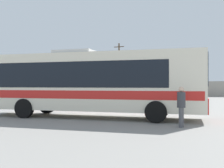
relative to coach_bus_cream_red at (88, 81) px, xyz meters
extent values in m
plane|color=gray|center=(0.27, 10.27, -1.98)|extent=(300.00, 300.00, 0.00)
cube|color=#9E998C|center=(0.27, 29.27, -0.80)|extent=(80.00, 0.30, 2.34)
cube|color=silver|center=(0.14, -0.01, -0.02)|extent=(12.24, 3.27, 3.03)
cube|color=black|center=(-0.47, 0.03, 0.34)|extent=(10.07, 3.17, 1.33)
cube|color=red|center=(0.14, -0.01, -0.69)|extent=(12.00, 3.28, 0.42)
cube|color=#19212D|center=(6.20, -0.37, 0.52)|extent=(0.18, 2.29, 1.57)
cube|color=red|center=(6.20, -0.37, -1.17)|extent=(0.21, 2.50, 0.73)
cube|color=#B2B2B2|center=(-0.77, 0.05, 1.61)|extent=(2.28, 1.53, 0.24)
cylinder|color=black|center=(3.96, 0.99, -1.46)|extent=(1.06, 0.36, 1.04)
cylinder|color=black|center=(3.81, -1.45, -1.46)|extent=(1.06, 0.36, 1.04)
cylinder|color=black|center=(-3.12, 1.41, -1.46)|extent=(1.06, 0.36, 1.04)
cylinder|color=black|center=(-3.26, -1.03, -1.46)|extent=(1.06, 0.36, 1.04)
cylinder|color=#4C4C51|center=(4.95, -2.49, -1.56)|extent=(0.16, 0.16, 0.83)
cylinder|color=#4C4C51|center=(4.90, -2.64, -1.56)|extent=(0.16, 0.16, 0.83)
cylinder|color=#38383D|center=(4.93, -2.57, -0.81)|extent=(0.45, 0.45, 0.66)
sphere|color=beige|center=(4.93, -2.57, -0.37)|extent=(0.23, 0.23, 0.23)
cylinder|color=gray|center=(-8.34, 4.52, -0.86)|extent=(0.05, 0.05, 2.22)
cone|color=blue|center=(-8.34, 4.52, -0.02)|extent=(2.31, 2.31, 0.64)
cube|color=brown|center=(-8.34, 4.52, -1.80)|extent=(0.50, 0.50, 0.36)
cube|color=black|center=(-12.64, 25.41, -1.33)|extent=(4.13, 2.00, 0.66)
cube|color=black|center=(-12.84, 25.40, -0.73)|extent=(2.31, 1.76, 0.54)
cylinder|color=black|center=(-11.43, 26.35, -1.66)|extent=(0.65, 0.25, 0.64)
cylinder|color=black|center=(-11.34, 24.59, -1.66)|extent=(0.65, 0.25, 0.64)
cylinder|color=black|center=(-13.94, 26.23, -1.66)|extent=(0.65, 0.25, 0.64)
cylinder|color=black|center=(-13.85, 24.47, -1.66)|extent=(0.65, 0.25, 0.64)
cube|color=red|center=(-6.29, 25.89, -1.35)|extent=(4.18, 1.98, 0.62)
cube|color=black|center=(-6.09, 25.88, -0.78)|extent=(2.33, 1.75, 0.51)
cylinder|color=black|center=(-7.60, 25.07, -1.66)|extent=(0.65, 0.25, 0.64)
cylinder|color=black|center=(-7.53, 26.83, -1.66)|extent=(0.65, 0.25, 0.64)
cylinder|color=black|center=(-5.06, 24.95, -1.66)|extent=(0.65, 0.25, 0.64)
cylinder|color=black|center=(-4.99, 26.72, -1.66)|extent=(0.65, 0.25, 0.64)
cube|color=slate|center=(0.28, 25.53, -1.36)|extent=(4.42, 1.83, 0.60)
cube|color=black|center=(0.50, 25.53, -0.81)|extent=(2.43, 1.67, 0.49)
cylinder|color=black|center=(-1.08, 24.63, -1.66)|extent=(0.64, 0.22, 0.64)
cylinder|color=black|center=(-1.09, 26.40, -1.66)|extent=(0.64, 0.22, 0.64)
cylinder|color=black|center=(1.66, 24.65, -1.66)|extent=(0.64, 0.22, 0.64)
cylinder|color=black|center=(1.64, 26.42, -1.66)|extent=(0.64, 0.22, 0.64)
cube|color=maroon|center=(6.23, 25.01, -1.33)|extent=(4.71, 2.19, 0.65)
cube|color=black|center=(6.00, 24.99, -0.74)|extent=(2.65, 1.87, 0.53)
cylinder|color=black|center=(7.57, 26.01, -1.66)|extent=(0.66, 0.27, 0.64)
cylinder|color=black|center=(7.72, 24.25, -1.66)|extent=(0.66, 0.27, 0.64)
cylinder|color=black|center=(4.74, 25.76, -1.66)|extent=(0.66, 0.27, 0.64)
cylinder|color=black|center=(4.90, 24.00, -1.66)|extent=(0.66, 0.27, 0.64)
cylinder|color=#4C3823|center=(-4.19, 30.93, 2.48)|extent=(0.24, 0.24, 8.91)
cube|color=#473321|center=(-4.19, 30.93, 6.33)|extent=(1.79, 0.45, 0.12)
cylinder|color=#4C3823|center=(-15.88, 32.34, 1.72)|extent=(0.24, 0.24, 7.39)
cube|color=#473321|center=(-15.88, 32.34, 4.82)|extent=(1.79, 0.47, 0.12)
cylinder|color=brown|center=(-17.34, 35.32, -0.50)|extent=(0.32, 0.32, 2.95)
ellipsoid|color=#23561E|center=(-17.34, 35.32, 2.72)|extent=(4.97, 4.97, 4.23)
cylinder|color=brown|center=(-6.55, 35.00, -0.77)|extent=(0.32, 0.32, 2.42)
ellipsoid|color=#38752D|center=(-6.55, 35.00, 1.86)|extent=(4.05, 4.05, 3.44)
cylinder|color=brown|center=(-0.19, 33.59, -0.14)|extent=(0.32, 0.32, 3.67)
ellipsoid|color=#38752D|center=(-0.19, 33.59, 3.27)|extent=(4.50, 4.50, 3.82)
camera|label=1|loc=(4.51, -14.24, -0.19)|focal=43.22mm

